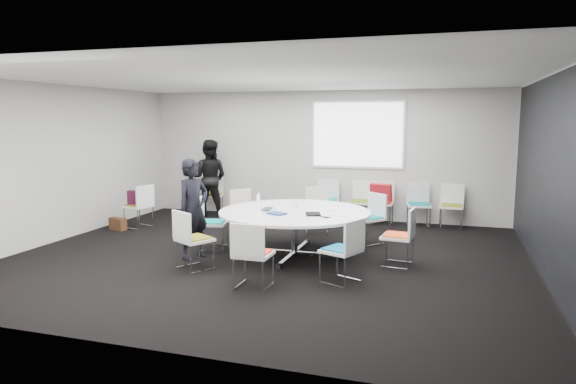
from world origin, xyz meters
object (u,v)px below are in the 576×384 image
(chair_ring_a, at_px, (398,248))
(chair_ring_g, at_px, (253,267))
(chair_ring_b, at_px, (369,228))
(chair_ring_d, at_px, (247,222))
(conference_table, at_px, (295,221))
(person_main, at_px, (193,209))
(chair_back_c, at_px, (382,211))
(laptop, at_px, (270,209))
(chair_ring_f, at_px, (194,251))
(chair_back_b, at_px, (361,210))
(chair_person_back, at_px, (213,202))
(person_back, at_px, (209,178))
(maroon_bag, at_px, (138,197))
(chair_ring_h, at_px, (342,263))
(chair_spare_left, at_px, (139,214))
(chair_ring_c, at_px, (318,219))
(chair_ring_e, at_px, (212,233))
(chair_back_e, at_px, (451,215))
(brown_bag, at_px, (118,224))
(cup, at_px, (295,205))
(chair_back_a, at_px, (328,208))
(chair_back_d, at_px, (418,213))

(chair_ring_a, xyz_separation_m, chair_ring_g, (-1.70, -1.60, 0.00))
(chair_ring_b, bearing_deg, chair_ring_d, 43.91)
(conference_table, xyz_separation_m, person_main, (-1.48, -0.61, 0.23))
(chair_ring_b, xyz_separation_m, chair_ring_d, (-2.24, -0.19, 0.00))
(chair_ring_d, relative_size, chair_back_c, 1.00)
(conference_table, height_order, laptop, laptop)
(chair_ring_f, relative_size, laptop, 2.67)
(conference_table, xyz_separation_m, chair_back_b, (0.58, 2.96, -0.28))
(chair_person_back, bearing_deg, person_back, 73.56)
(maroon_bag, bearing_deg, chair_ring_h, -26.10)
(chair_spare_left, bearing_deg, chair_ring_c, -66.31)
(chair_person_back, relative_size, person_main, 0.56)
(chair_ring_e, xyz_separation_m, person_back, (-1.40, 2.77, 0.59))
(chair_back_e, height_order, brown_bag, chair_back_e)
(conference_table, distance_m, chair_ring_h, 1.57)
(person_back, bearing_deg, chair_back_b, 176.21)
(chair_ring_f, xyz_separation_m, chair_back_e, (3.59, 4.14, 0.00))
(chair_ring_f, relative_size, chair_back_e, 1.00)
(chair_ring_f, bearing_deg, cup, 82.23)
(chair_ring_f, height_order, cup, chair_ring_f)
(cup, bearing_deg, chair_ring_c, 88.76)
(person_main, bearing_deg, maroon_bag, 72.88)
(conference_table, height_order, chair_ring_a, chair_ring_a)
(chair_person_back, relative_size, person_back, 0.51)
(chair_ring_c, bearing_deg, brown_bag, -3.51)
(maroon_bag, bearing_deg, chair_back_a, 27.88)
(laptop, bearing_deg, chair_ring_e, 83.04)
(chair_back_e, relative_size, chair_person_back, 1.00)
(chair_spare_left, height_order, cup, chair_spare_left)
(chair_person_back, bearing_deg, laptop, 111.36)
(chair_ring_a, height_order, chair_ring_d, same)
(chair_ring_c, bearing_deg, chair_back_c, -145.90)
(chair_ring_h, distance_m, chair_back_e, 4.35)
(chair_spare_left, bearing_deg, chair_back_a, -47.33)
(person_main, relative_size, brown_bag, 4.37)
(conference_table, relative_size, chair_spare_left, 2.74)
(chair_back_e, xyz_separation_m, brown_bag, (-6.32, -2.17, -0.16))
(conference_table, bearing_deg, chair_spare_left, 163.01)
(chair_ring_f, relative_size, chair_back_a, 1.00)
(chair_ring_h, bearing_deg, chair_person_back, 66.26)
(chair_back_d, bearing_deg, chair_ring_a, 76.75)
(chair_ring_c, bearing_deg, chair_ring_e, 33.77)
(laptop, bearing_deg, chair_spare_left, 65.26)
(chair_back_c, bearing_deg, laptop, 66.17)
(chair_ring_g, relative_size, chair_spare_left, 1.00)
(chair_ring_e, bearing_deg, cup, 87.11)
(chair_ring_g, distance_m, chair_back_a, 4.66)
(chair_ring_c, distance_m, person_back, 3.07)
(laptop, distance_m, brown_bag, 3.66)
(chair_person_back, height_order, person_back, person_back)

